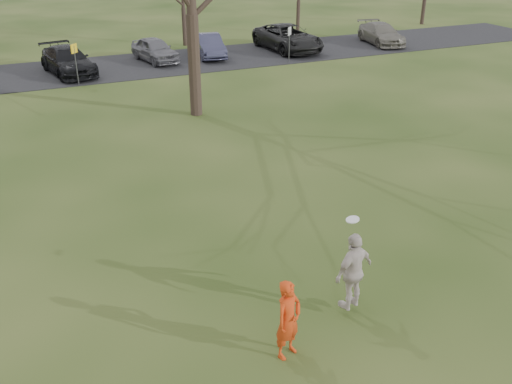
# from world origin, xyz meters

# --- Properties ---
(ground) EXTENTS (120.00, 120.00, 0.00)m
(ground) POSITION_xyz_m (0.00, 0.00, 0.00)
(ground) COLOR #1E380F
(ground) RESTS_ON ground
(parking_strip) EXTENTS (62.00, 6.50, 0.04)m
(parking_strip) POSITION_xyz_m (0.00, 25.00, 0.02)
(parking_strip) COLOR black
(parking_strip) RESTS_ON ground
(player_defender) EXTENTS (0.72, 0.61, 1.67)m
(player_defender) POSITION_xyz_m (-1.12, -0.07, 0.84)
(player_defender) COLOR red
(player_defender) RESTS_ON ground
(car_3) EXTENTS (2.85, 5.18, 1.42)m
(car_3) POSITION_xyz_m (-2.14, 24.45, 0.75)
(car_3) COLOR black
(car_3) RESTS_ON parking_strip
(car_4) EXTENTS (2.37, 4.23, 1.36)m
(car_4) POSITION_xyz_m (2.94, 25.52, 0.72)
(car_4) COLOR slate
(car_4) RESTS_ON parking_strip
(car_5) EXTENTS (1.93, 4.21, 1.34)m
(car_5) POSITION_xyz_m (6.25, 25.40, 0.71)
(car_5) COLOR #34354E
(car_5) RESTS_ON parking_strip
(car_6) EXTENTS (2.95, 5.83, 1.58)m
(car_6) POSITION_xyz_m (11.50, 25.17, 0.83)
(car_6) COLOR black
(car_6) RESTS_ON parking_strip
(car_7) EXTENTS (2.58, 4.83, 1.33)m
(car_7) POSITION_xyz_m (18.18, 24.51, 0.71)
(car_7) COLOR slate
(car_7) RESTS_ON parking_strip
(catching_play) EXTENTS (1.12, 0.71, 2.13)m
(catching_play) POSITION_xyz_m (0.70, 0.55, 1.06)
(catching_play) COLOR beige
(catching_play) RESTS_ON ground
(sign_yellow) EXTENTS (0.35, 0.35, 2.08)m
(sign_yellow) POSITION_xyz_m (-2.00, 22.00, 1.45)
(sign_yellow) COLOR #47474C
(sign_yellow) RESTS_ON ground
(sign_white) EXTENTS (0.35, 0.35, 2.08)m
(sign_white) POSITION_xyz_m (10.00, 22.00, 1.45)
(sign_white) COLOR #47474C
(sign_white) RESTS_ON ground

